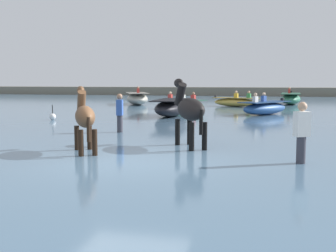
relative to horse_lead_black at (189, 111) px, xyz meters
name	(u,v)px	position (x,y,z in m)	size (l,w,h in m)	color
ground_plane	(128,173)	(-0.98, -2.28, -1.27)	(120.00, 120.00, 0.00)	#666051
water_surface	(198,123)	(-0.98, 7.72, -1.12)	(90.00, 90.00, 0.29)	slate
horse_lead_black	(189,111)	(0.00, 0.00, 0.00)	(1.34, 1.84, 2.14)	black
horse_trailing_bay	(85,118)	(-2.40, -1.41, -0.12)	(1.19, 1.68, 1.94)	brown
boat_mid_channel	(137,99)	(-7.42, 19.13, -0.54)	(3.01, 4.40, 1.36)	#B2AD9E
boat_far_offshore	(171,108)	(-2.71, 9.67, -0.56)	(1.58, 3.93, 0.84)	black
boat_distant_west	(265,108)	(1.93, 11.65, -0.63)	(2.88, 3.48, 1.17)	#28518E
boat_mid_outer	(291,99)	(3.77, 22.15, -0.56)	(1.65, 4.27, 1.30)	#337556
boat_distant_east	(182,104)	(-3.10, 14.64, -0.66)	(3.32, 2.38, 1.10)	#337556
boat_far_inshore	(236,102)	(-0.07, 18.30, -0.66)	(3.37, 2.08, 1.09)	gold
person_wading_mid	(301,137)	(2.77, -1.70, -0.40)	(0.38, 0.33, 1.63)	#383842
person_onlooker_left	(120,116)	(-2.94, 2.70, -0.40)	(0.25, 0.35, 1.63)	#383842
channel_buoy	(53,117)	(-7.49, 6.37, -0.82)	(0.29, 0.29, 0.68)	silver
far_shoreline	(241,93)	(-0.98, 39.43, -0.63)	(80.00, 2.40, 1.27)	#706B5B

